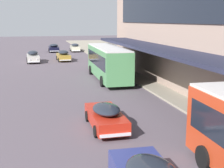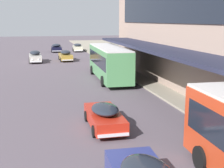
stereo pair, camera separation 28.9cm
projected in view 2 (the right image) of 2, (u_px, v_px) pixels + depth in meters
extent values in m
cube|color=black|center=(212.00, 90.00, 14.00)|extent=(1.27, 0.10, 0.36)
cylinder|color=black|center=(200.00, 158.00, 12.61)|extent=(0.28, 1.01, 1.00)
cube|color=#4F9057|center=(109.00, 62.00, 31.54)|extent=(2.77, 10.53, 2.91)
cube|color=black|center=(109.00, 59.00, 31.47)|extent=(2.78, 9.70, 1.28)
cube|color=silver|center=(109.00, 47.00, 31.24)|extent=(2.67, 10.53, 0.12)
cube|color=black|center=(100.00, 46.00, 36.35)|extent=(1.25, 0.09, 0.36)
cylinder|color=black|center=(92.00, 70.00, 34.96)|extent=(0.28, 1.01, 1.00)
cylinder|color=black|center=(114.00, 69.00, 35.47)|extent=(0.28, 1.01, 1.00)
cylinder|color=black|center=(103.00, 81.00, 28.44)|extent=(0.28, 1.01, 1.00)
cylinder|color=black|center=(129.00, 80.00, 28.94)|extent=(0.28, 1.01, 1.00)
cube|color=silver|center=(127.00, 163.00, 12.46)|extent=(1.74, 0.20, 0.14)
sphere|color=silver|center=(115.00, 157.00, 12.28)|extent=(0.18, 0.18, 0.18)
sphere|color=silver|center=(139.00, 155.00, 12.47)|extent=(0.18, 0.18, 0.18)
cube|color=beige|center=(78.00, 48.00, 60.79)|extent=(1.89, 4.67, 0.84)
ellipsoid|color=#1E232D|center=(78.00, 45.00, 60.44)|extent=(1.59, 2.60, 0.52)
cube|color=silver|center=(77.00, 48.00, 63.10)|extent=(1.58, 0.20, 0.14)
cube|color=silver|center=(79.00, 51.00, 58.58)|extent=(1.58, 0.20, 0.14)
sphere|color=silver|center=(74.00, 47.00, 62.93)|extent=(0.18, 0.18, 0.18)
sphere|color=silver|center=(79.00, 47.00, 63.09)|extent=(0.18, 0.18, 0.18)
cylinder|color=black|center=(73.00, 49.00, 62.08)|extent=(0.17, 0.65, 0.64)
cylinder|color=black|center=(81.00, 49.00, 62.37)|extent=(0.17, 0.65, 0.64)
cylinder|color=black|center=(74.00, 50.00, 59.33)|extent=(0.17, 0.65, 0.64)
cylinder|color=black|center=(83.00, 50.00, 59.63)|extent=(0.17, 0.65, 0.64)
cube|color=olive|center=(66.00, 57.00, 46.80)|extent=(1.82, 4.43, 0.77)
ellipsoid|color=#1E232D|center=(66.00, 52.00, 46.45)|extent=(1.56, 2.45, 0.66)
cube|color=silver|center=(64.00, 57.00, 48.96)|extent=(1.62, 0.17, 0.14)
cube|color=silver|center=(67.00, 60.00, 44.72)|extent=(1.62, 0.17, 0.14)
sphere|color=silver|center=(61.00, 55.00, 48.76)|extent=(0.18, 0.18, 0.18)
sphere|color=silver|center=(67.00, 55.00, 49.00)|extent=(0.18, 0.18, 0.18)
cylinder|color=black|center=(59.00, 58.00, 47.92)|extent=(0.16, 0.64, 0.64)
cylinder|color=black|center=(70.00, 57.00, 48.35)|extent=(0.16, 0.64, 0.64)
cylinder|color=black|center=(61.00, 60.00, 45.35)|extent=(0.16, 0.64, 0.64)
cylinder|color=black|center=(73.00, 59.00, 45.78)|extent=(0.16, 0.64, 0.64)
cube|color=beige|center=(35.00, 58.00, 45.13)|extent=(1.82, 4.63, 0.84)
ellipsoid|color=#1E232D|center=(35.00, 53.00, 45.20)|extent=(1.56, 2.57, 0.65)
cube|color=silver|center=(36.00, 62.00, 42.97)|extent=(1.60, 0.17, 0.14)
cube|color=silver|center=(35.00, 58.00, 47.40)|extent=(1.60, 0.17, 0.14)
sphere|color=silver|center=(39.00, 59.00, 43.06)|extent=(0.18, 0.18, 0.18)
sphere|color=silver|center=(32.00, 59.00, 42.82)|extent=(0.18, 0.18, 0.18)
cylinder|color=black|center=(42.00, 61.00, 44.07)|extent=(0.16, 0.64, 0.64)
cylinder|color=black|center=(30.00, 61.00, 43.64)|extent=(0.16, 0.64, 0.64)
cylinder|color=black|center=(41.00, 59.00, 46.75)|extent=(0.16, 0.64, 0.64)
cylinder|color=black|center=(29.00, 59.00, 46.32)|extent=(0.16, 0.64, 0.64)
cube|color=#B42314|center=(104.00, 118.00, 17.59)|extent=(1.71, 4.40, 0.70)
ellipsoid|color=#1E232D|center=(105.00, 109.00, 17.26)|extent=(1.50, 2.43, 0.50)
cube|color=silver|center=(97.00, 110.00, 19.77)|extent=(1.60, 0.13, 0.14)
cube|color=silver|center=(113.00, 135.00, 15.49)|extent=(1.60, 0.13, 0.14)
sphere|color=silver|center=(90.00, 107.00, 19.59)|extent=(0.18, 0.18, 0.18)
sphere|color=silver|center=(104.00, 106.00, 19.80)|extent=(0.18, 0.18, 0.18)
cylinder|color=black|center=(86.00, 116.00, 18.75)|extent=(0.14, 0.64, 0.64)
cylinder|color=black|center=(113.00, 114.00, 19.13)|extent=(0.14, 0.64, 0.64)
cylinder|color=black|center=(94.00, 131.00, 16.15)|extent=(0.14, 0.64, 0.64)
cylinder|color=black|center=(125.00, 129.00, 16.53)|extent=(0.14, 0.64, 0.64)
cube|color=black|center=(56.00, 49.00, 59.94)|extent=(1.94, 4.22, 0.78)
ellipsoid|color=#1E232D|center=(56.00, 45.00, 59.61)|extent=(1.67, 2.34, 0.61)
cube|color=silver|center=(56.00, 49.00, 62.04)|extent=(1.75, 0.16, 0.14)
cube|color=silver|center=(57.00, 51.00, 57.94)|extent=(1.75, 0.16, 0.14)
sphere|color=silver|center=(53.00, 48.00, 61.85)|extent=(0.18, 0.18, 0.18)
sphere|color=silver|center=(59.00, 47.00, 62.05)|extent=(0.18, 0.18, 0.18)
cylinder|color=black|center=(51.00, 50.00, 61.05)|extent=(0.16, 0.64, 0.64)
cylinder|color=black|center=(61.00, 49.00, 61.43)|extent=(0.16, 0.64, 0.64)
cylinder|color=black|center=(52.00, 51.00, 58.57)|extent=(0.16, 0.64, 0.64)
cylinder|color=black|center=(62.00, 51.00, 58.95)|extent=(0.16, 0.64, 0.64)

